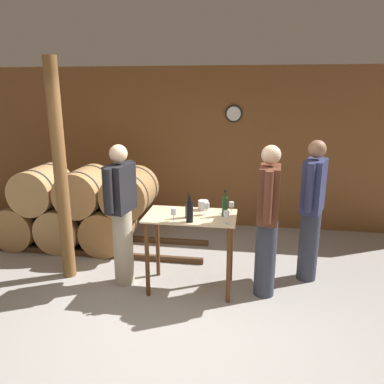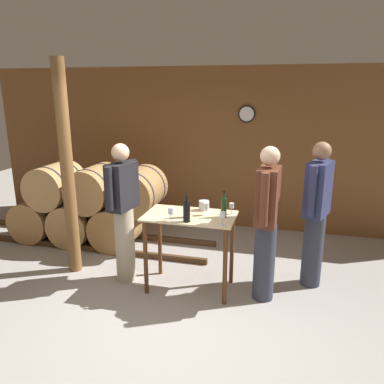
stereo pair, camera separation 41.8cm
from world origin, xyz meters
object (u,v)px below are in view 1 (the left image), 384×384
wine_glass_far_side (231,205)px  person_visitor_bearded (268,219)px  wine_glass_near_left (174,212)px  wine_glass_near_center (207,206)px  wine_glass_near_right (226,214)px  person_visitor_with_scarf (121,213)px  person_host (312,208)px  wooden_post (61,174)px  wine_bottle_center (225,206)px  wine_bottle_far_left (188,208)px  ice_bucket (203,205)px  wine_bottle_left (190,211)px

wine_glass_far_side → person_visitor_bearded: person_visitor_bearded is taller
wine_glass_near_left → wine_glass_near_center: 0.44m
wine_glass_near_right → person_visitor_with_scarf: (-1.25, 0.22, -0.12)m
person_host → person_visitor_bearded: 0.72m
person_host → wine_glass_near_left: bearing=-155.9°
wine_glass_near_right → person_visitor_with_scarf: bearing=170.0°
person_visitor_with_scarf → wooden_post: bearing=174.6°
wooden_post → wine_glass_near_right: bearing=-8.3°
wine_bottle_center → wine_glass_near_center: (-0.21, 0.02, -0.02)m
wine_bottle_far_left → wine_glass_far_side: 0.53m
wooden_post → ice_bucket: (1.72, 0.15, -0.36)m
wine_bottle_center → person_visitor_bearded: size_ratio=0.17×
person_visitor_bearded → wine_glass_near_right: bearing=-154.2°
wooden_post → wine_bottle_left: bearing=-10.3°
wine_bottle_far_left → wine_glass_near_right: bearing=-18.3°
person_host → person_visitor_with_scarf: person_host is taller
wine_glass_far_side → person_visitor_with_scarf: person_visitor_with_scarf is taller
wooden_post → ice_bucket: size_ratio=21.68×
wine_bottle_center → person_visitor_with_scarf: (-1.22, -0.04, -0.13)m
wooden_post → wine_bottle_far_left: size_ratio=9.34×
wine_bottle_left → ice_bucket: (0.09, 0.45, -0.06)m
wine_glass_near_left → person_visitor_bearded: person_visitor_bearded is taller
wine_glass_near_right → person_visitor_with_scarf: 1.28m
wine_glass_near_right → person_host: bearing=34.4°
wine_bottle_center → wine_glass_near_right: bearing=-82.4°
person_visitor_with_scarf → person_visitor_bearded: size_ratio=0.98×
wine_glass_near_left → wine_glass_near_right: (0.57, 0.02, -0.00)m
wine_bottle_far_left → person_host: person_host is taller
person_visitor_bearded → wine_bottle_left: bearing=-165.7°
wine_bottle_left → person_visitor_bearded: (0.85, 0.22, -0.12)m
wine_glass_near_left → wine_glass_near_right: wine_glass_near_left is taller
wooden_post → wine_glass_far_side: 2.09m
wine_glass_near_center → person_visitor_bearded: size_ratio=0.08×
wine_bottle_center → person_visitor_with_scarf: 1.23m
wooden_post → wine_glass_far_side: bearing=2.5°
wine_glass_near_center → person_host: bearing=18.2°
person_host → wine_glass_near_right: bearing=-145.6°
person_visitor_bearded → wine_bottle_far_left: bearing=-175.3°
person_visitor_with_scarf → wine_bottle_far_left: bearing=-5.4°
wine_bottle_center → person_visitor_bearded: 0.50m
wine_glass_near_center → ice_bucket: wine_glass_near_center is taller
person_visitor_bearded → ice_bucket: bearing=163.1°
wine_bottle_far_left → wooden_post: bearing=174.6°
wine_bottle_left → wine_glass_far_side: size_ratio=2.36×
wine_bottle_far_left → person_visitor_with_scarf: 0.83m
person_visitor_bearded → wine_glass_near_left: bearing=-167.0°
wine_glass_near_left → ice_bucket: (0.27, 0.47, -0.05)m
wine_glass_far_side → person_visitor_bearded: bearing=-22.1°
wine_bottle_center → ice_bucket: bearing=145.2°
wine_bottle_far_left → ice_bucket: wine_bottle_far_left is taller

